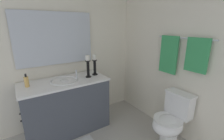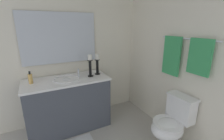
{
  "view_description": "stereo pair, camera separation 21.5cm",
  "coord_description": "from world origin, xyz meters",
  "views": [
    {
      "loc": [
        1.17,
        -0.67,
        1.64
      ],
      "look_at": [
        -0.56,
        0.46,
        1.04
      ],
      "focal_mm": 24.58,
      "sensor_mm": 36.0,
      "label": 1
    },
    {
      "loc": [
        1.28,
        -0.49,
        1.64
      ],
      "look_at": [
        -0.56,
        0.46,
        1.04
      ],
      "focal_mm": 24.58,
      "sensor_mm": 36.0,
      "label": 2
    }
  ],
  "objects": [
    {
      "name": "towel_center",
      "position": [
        0.18,
        1.24,
        1.28
      ],
      "size": [
        0.28,
        0.03,
        0.43
      ],
      "primitive_type": "cube",
      "color": "#389E59",
      "rests_on": "towel_bar"
    },
    {
      "name": "towel_bar",
      "position": [
        -0.02,
        1.25,
        1.48
      ],
      "size": [
        0.81,
        0.02,
        0.02
      ],
      "primitive_type": "cylinder",
      "rotation": [
        0.0,
        1.57,
        0.0
      ],
      "color": "silver"
    },
    {
      "name": "toilet",
      "position": [
        0.07,
        1.03,
        0.37
      ],
      "size": [
        0.39,
        0.54,
        0.75
      ],
      "color": "white",
      "rests_on": "ground"
    },
    {
      "name": "wall_back",
      "position": [
        0.0,
        1.31,
        1.23
      ],
      "size": [
        2.68,
        0.04,
        2.45
      ],
      "primitive_type": "cube",
      "color": "silver",
      "rests_on": "ground"
    },
    {
      "name": "sink_basin",
      "position": [
        -1.01,
        -0.09,
        0.81
      ],
      "size": [
        0.4,
        0.4,
        0.24
      ],
      "color": "white",
      "rests_on": "vanity_cabinet"
    },
    {
      "name": "towel_near_vanity",
      "position": [
        -0.23,
        1.24,
        1.23
      ],
      "size": [
        0.28,
        0.03,
        0.55
      ],
      "primitive_type": "cube",
      "color": "#389E59",
      "rests_on": "towel_bar"
    },
    {
      "name": "candle_holder_tall",
      "position": [
        -1.03,
        0.43,
        1.03
      ],
      "size": [
        0.09,
        0.09,
        0.34
      ],
      "color": "black",
      "rests_on": "vanity_cabinet"
    },
    {
      "name": "vanity_cabinet",
      "position": [
        -1.01,
        -0.09,
        0.42
      ],
      "size": [
        0.58,
        1.27,
        0.85
      ],
      "color": "#474C56",
      "rests_on": "ground"
    },
    {
      "name": "soap_bottle",
      "position": [
        -1.06,
        -0.58,
        0.92
      ],
      "size": [
        0.06,
        0.06,
        0.18
      ],
      "color": "#E5B259",
      "rests_on": "vanity_cabinet"
    },
    {
      "name": "candle_holder_short",
      "position": [
        -0.98,
        0.28,
        1.03
      ],
      "size": [
        0.09,
        0.09,
        0.35
      ],
      "color": "black",
      "rests_on": "vanity_cabinet"
    },
    {
      "name": "wall_left",
      "position": [
        -1.34,
        0.0,
        1.23
      ],
      "size": [
        0.04,
        2.63,
        2.45
      ],
      "primitive_type": "cube",
      "color": "silver",
      "rests_on": "ground"
    },
    {
      "name": "mirror",
      "position": [
        -1.29,
        -0.09,
        1.44
      ],
      "size": [
        0.02,
        1.16,
        0.79
      ],
      "primitive_type": "cube",
      "color": "silver"
    }
  ]
}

